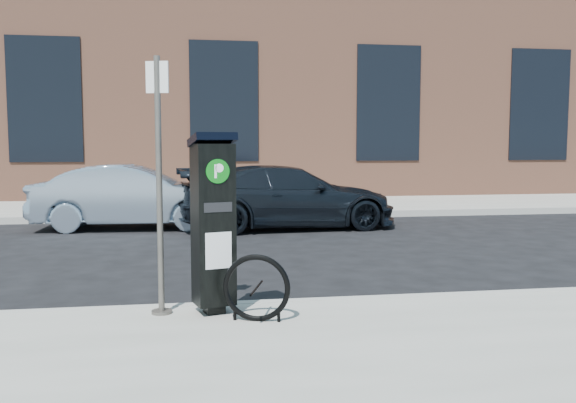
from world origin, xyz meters
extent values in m
plane|color=black|center=(0.00, 0.00, 0.00)|extent=(120.00, 120.00, 0.00)
cube|color=gray|center=(0.00, 14.00, 0.07)|extent=(60.00, 12.00, 0.15)
cube|color=#9E9B93|center=(0.00, -0.02, 0.07)|extent=(60.00, 0.12, 0.16)
cube|color=#9E9B93|center=(0.00, 8.02, 0.07)|extent=(60.00, 0.12, 0.16)
cube|color=#9A5E46|center=(0.00, 17.00, 4.00)|extent=(28.00, 10.00, 8.00)
cube|color=black|center=(-5.00, 11.98, 3.00)|extent=(2.00, 0.06, 3.50)
cube|color=black|center=(0.00, 11.98, 3.00)|extent=(2.00, 0.06, 3.50)
cube|color=black|center=(5.00, 11.98, 3.00)|extent=(2.00, 0.06, 3.50)
cube|color=black|center=(10.00, 11.98, 3.00)|extent=(2.00, 0.06, 3.50)
cube|color=black|center=(-0.78, -0.35, 0.19)|extent=(0.22, 0.22, 0.09)
cube|color=black|center=(-0.78, -0.35, 1.00)|extent=(0.43, 0.39, 1.52)
cube|color=black|center=(-0.78, -0.35, 1.79)|extent=(0.47, 0.44, 0.14)
cylinder|color=#075910|center=(-0.74, -0.50, 1.51)|extent=(0.22, 0.07, 0.22)
cube|color=white|center=(-0.74, -0.50, 1.51)|extent=(0.08, 0.03, 0.12)
cube|color=silver|center=(-0.74, -0.50, 0.77)|extent=(0.24, 0.07, 0.34)
cube|color=black|center=(-0.74, -0.50, 1.18)|extent=(0.26, 0.08, 0.09)
cylinder|color=#59524E|center=(-1.27, -0.30, 0.16)|extent=(0.19, 0.19, 0.03)
cylinder|color=#59524E|center=(-1.27, -0.30, 1.35)|extent=(0.06, 0.06, 2.41)
cube|color=silver|center=(-1.27, -0.30, 2.37)|extent=(0.21, 0.08, 0.29)
torus|color=black|center=(-0.41, -0.69, 0.45)|extent=(0.61, 0.23, 0.62)
cylinder|color=black|center=(-0.60, -0.63, 0.21)|extent=(0.03, 0.03, 0.12)
cylinder|color=black|center=(-0.21, -0.75, 0.21)|extent=(0.03, 0.03, 0.12)
imported|color=#8FA2B7|center=(-2.17, 6.88, 0.67)|extent=(4.11, 1.61, 1.33)
imported|color=black|center=(1.00, 6.43, 0.66)|extent=(4.64, 2.15, 1.31)
camera|label=1|loc=(-0.98, -6.08, 1.75)|focal=38.00mm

